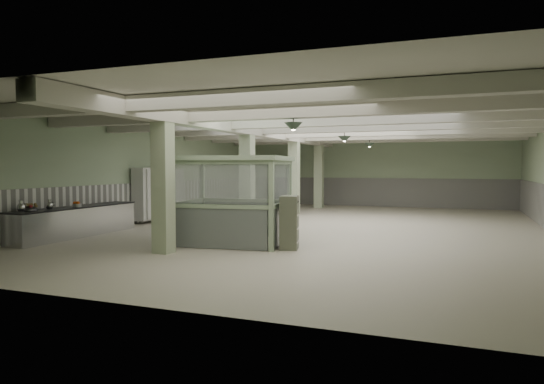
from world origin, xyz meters
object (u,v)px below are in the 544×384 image
(guard_booth, at_px, (233,183))
(filing_cabinet, at_px, (289,222))
(prep_counter, at_px, (76,221))
(walkin_cooler, at_px, (155,196))

(guard_booth, relative_size, filing_cabinet, 2.41)
(prep_counter, height_order, guard_booth, guard_booth)
(prep_counter, distance_m, guard_booth, 5.12)
(prep_counter, relative_size, guard_booth, 1.40)
(guard_booth, height_order, filing_cabinet, guard_booth)
(guard_booth, distance_m, filing_cabinet, 2.06)
(filing_cabinet, bearing_deg, prep_counter, 169.25)
(prep_counter, xyz_separation_m, guard_booth, (4.94, 0.63, 1.19))
(prep_counter, xyz_separation_m, filing_cabinet, (6.72, 0.25, 0.22))
(walkin_cooler, bearing_deg, filing_cabinet, -30.11)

